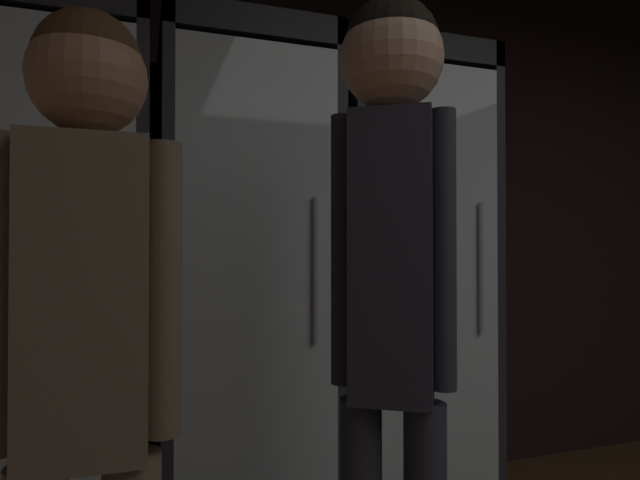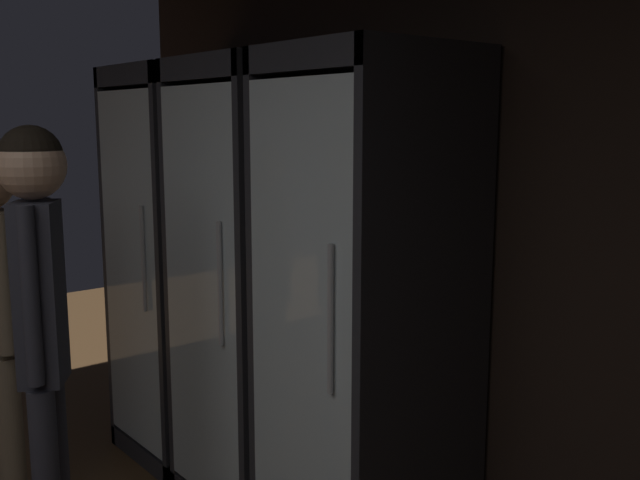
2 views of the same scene
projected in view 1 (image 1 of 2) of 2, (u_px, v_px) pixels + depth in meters
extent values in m
cube|color=black|center=(487.00, 207.00, 2.89)|extent=(6.00, 0.06, 2.80)
cube|color=#2B2B30|center=(65.00, 291.00, 2.14)|extent=(0.64, 0.04, 2.00)
cube|color=#2B2B30|center=(142.00, 295.00, 1.95)|extent=(0.04, 0.66, 2.00)
cube|color=#2B2B30|center=(55.00, 30.00, 1.87)|extent=(0.64, 0.66, 0.10)
cube|color=white|center=(64.00, 291.00, 2.11)|extent=(0.56, 0.02, 1.76)
cube|color=silver|center=(35.00, 307.00, 1.55)|extent=(0.56, 0.02, 1.76)
cylinder|color=#B2B2B7|center=(105.00, 273.00, 1.59)|extent=(0.02, 0.02, 0.50)
cylinder|color=gray|center=(34.00, 479.00, 1.84)|extent=(0.03, 0.03, 0.08)
cylinder|color=black|center=(68.00, 472.00, 1.82)|extent=(0.02, 0.02, 0.08)
cylinder|color=brown|center=(115.00, 471.00, 1.95)|extent=(0.02, 0.02, 0.07)
cube|color=silver|center=(52.00, 423.00, 1.84)|extent=(0.54, 0.58, 0.02)
cylinder|color=black|center=(30.00, 391.00, 1.84)|extent=(0.08, 0.08, 0.22)
cylinder|color=black|center=(31.00, 349.00, 1.84)|extent=(0.03, 0.03, 0.07)
cylinder|color=tan|center=(30.00, 391.00, 1.84)|extent=(0.08, 0.08, 0.06)
cylinder|color=#9EAD99|center=(72.00, 388.00, 1.87)|extent=(0.08, 0.08, 0.22)
cylinder|color=#9EAD99|center=(72.00, 347.00, 1.87)|extent=(0.03, 0.03, 0.07)
cylinder|color=#B2332D|center=(72.00, 392.00, 1.87)|extent=(0.08, 0.08, 0.06)
cylinder|color=black|center=(110.00, 385.00, 1.88)|extent=(0.07, 0.07, 0.23)
cylinder|color=black|center=(110.00, 339.00, 1.89)|extent=(0.02, 0.02, 0.09)
cylinder|color=#2D2D33|center=(110.00, 382.00, 1.88)|extent=(0.08, 0.08, 0.06)
cube|color=silver|center=(53.00, 299.00, 1.85)|extent=(0.54, 0.58, 0.02)
cylinder|color=gray|center=(56.00, 270.00, 1.88)|extent=(0.06, 0.06, 0.19)
cylinder|color=gray|center=(56.00, 234.00, 1.89)|extent=(0.02, 0.02, 0.07)
cylinder|color=beige|center=(56.00, 267.00, 1.88)|extent=(0.07, 0.07, 0.06)
cylinder|color=brown|center=(107.00, 270.00, 1.88)|extent=(0.06, 0.06, 0.19)
cylinder|color=brown|center=(108.00, 234.00, 1.89)|extent=(0.02, 0.02, 0.07)
cylinder|color=#2D2D33|center=(107.00, 277.00, 1.88)|extent=(0.07, 0.07, 0.06)
cube|color=silver|center=(54.00, 175.00, 1.86)|extent=(0.54, 0.58, 0.02)
cylinder|color=#336B38|center=(11.00, 141.00, 1.78)|extent=(0.06, 0.06, 0.19)
cylinder|color=#336B38|center=(12.00, 99.00, 1.78)|extent=(0.02, 0.02, 0.09)
cylinder|color=#2D2D33|center=(11.00, 139.00, 1.78)|extent=(0.07, 0.07, 0.06)
cylinder|color=#9EAD99|center=(94.00, 143.00, 1.89)|extent=(0.07, 0.07, 0.23)
cylinder|color=#9EAD99|center=(95.00, 97.00, 1.90)|extent=(0.02, 0.02, 0.10)
cylinder|color=tan|center=(94.00, 146.00, 1.89)|extent=(0.07, 0.07, 0.07)
cube|color=#2B2B30|center=(230.00, 287.00, 2.36)|extent=(0.64, 0.04, 2.00)
cube|color=#2B2B30|center=(164.00, 294.00, 1.97)|extent=(0.04, 0.66, 2.00)
cube|color=#2B2B30|center=(314.00, 290.00, 2.17)|extent=(0.04, 0.66, 2.00)
cube|color=#2B2B30|center=(243.00, 53.00, 2.08)|extent=(0.64, 0.66, 0.10)
cube|color=white|center=(231.00, 287.00, 2.33)|extent=(0.56, 0.02, 1.76)
cube|color=silver|center=(260.00, 300.00, 1.77)|extent=(0.56, 0.02, 1.76)
cylinder|color=#B2B2B7|center=(316.00, 270.00, 1.81)|extent=(0.02, 0.02, 0.50)
cylinder|color=#336B38|center=(192.00, 455.00, 1.97)|extent=(0.02, 0.02, 0.07)
cylinder|color=#336B38|center=(224.00, 453.00, 2.08)|extent=(0.03, 0.03, 0.08)
cylinder|color=brown|center=(255.00, 480.00, 2.12)|extent=(0.06, 0.06, 0.21)
cylinder|color=brown|center=(255.00, 443.00, 2.12)|extent=(0.02, 0.02, 0.09)
cylinder|color=#194723|center=(291.00, 451.00, 2.11)|extent=(0.02, 0.02, 0.09)
cube|color=silver|center=(242.00, 367.00, 2.07)|extent=(0.54, 0.58, 0.02)
cylinder|color=gray|center=(208.00, 339.00, 2.02)|extent=(0.08, 0.08, 0.22)
cylinder|color=gray|center=(208.00, 299.00, 2.02)|extent=(0.02, 0.02, 0.09)
cylinder|color=beige|center=(208.00, 341.00, 2.02)|extent=(0.08, 0.08, 0.08)
cylinder|color=gray|center=(274.00, 338.00, 2.14)|extent=(0.08, 0.08, 0.19)
cylinder|color=gray|center=(274.00, 306.00, 2.14)|extent=(0.03, 0.03, 0.07)
cylinder|color=#2D2D33|center=(274.00, 337.00, 2.14)|extent=(0.08, 0.08, 0.08)
cube|color=silver|center=(243.00, 220.00, 2.07)|extent=(0.54, 0.58, 0.02)
cylinder|color=#194723|center=(207.00, 193.00, 2.05)|extent=(0.07, 0.07, 0.19)
cylinder|color=#194723|center=(207.00, 155.00, 2.05)|extent=(0.03, 0.03, 0.10)
cylinder|color=beige|center=(207.00, 198.00, 2.05)|extent=(0.07, 0.07, 0.08)
cylinder|color=brown|center=(275.00, 191.00, 2.09)|extent=(0.07, 0.07, 0.21)
cylinder|color=brown|center=(276.00, 153.00, 2.09)|extent=(0.03, 0.03, 0.09)
cylinder|color=white|center=(275.00, 194.00, 2.09)|extent=(0.07, 0.07, 0.06)
cube|color=#2B2B30|center=(367.00, 283.00, 2.58)|extent=(0.64, 0.04, 2.00)
cube|color=#2B2B30|center=(332.00, 290.00, 2.19)|extent=(0.04, 0.66, 2.00)
cube|color=#2B2B30|center=(455.00, 286.00, 2.38)|extent=(0.04, 0.66, 2.00)
cube|color=#2B2B30|center=(396.00, 71.00, 2.30)|extent=(0.64, 0.66, 0.10)
cube|color=white|center=(370.00, 284.00, 2.55)|extent=(0.56, 0.02, 1.76)
cube|color=silver|center=(435.00, 294.00, 1.99)|extent=(0.56, 0.02, 1.76)
cylinder|color=#B2B2B7|center=(481.00, 267.00, 2.03)|extent=(0.02, 0.02, 0.50)
cylinder|color=#336B38|center=(368.00, 464.00, 2.24)|extent=(0.06, 0.06, 0.24)
cylinder|color=#336B38|center=(368.00, 425.00, 2.25)|extent=(0.02, 0.02, 0.10)
cylinder|color=#B2332D|center=(368.00, 464.00, 2.24)|extent=(0.07, 0.07, 0.08)
cylinder|color=brown|center=(425.00, 460.00, 2.31)|extent=(0.08, 0.08, 0.22)
cylinder|color=brown|center=(425.00, 424.00, 2.31)|extent=(0.02, 0.02, 0.09)
cylinder|color=tan|center=(425.00, 462.00, 2.31)|extent=(0.08, 0.08, 0.07)
cube|color=silver|center=(396.00, 390.00, 2.28)|extent=(0.54, 0.58, 0.02)
cylinder|color=#336B38|center=(351.00, 364.00, 2.26)|extent=(0.06, 0.06, 0.22)
cylinder|color=#336B38|center=(351.00, 331.00, 2.26)|extent=(0.02, 0.02, 0.07)
cylinder|color=beige|center=(351.00, 369.00, 2.25)|extent=(0.07, 0.07, 0.05)
cylinder|color=#336B38|center=(378.00, 362.00, 2.29)|extent=(0.06, 0.06, 0.23)
cylinder|color=#336B38|center=(378.00, 328.00, 2.29)|extent=(0.02, 0.02, 0.07)
cylinder|color=#B2332D|center=(378.00, 365.00, 2.28)|extent=(0.06, 0.06, 0.07)
cylinder|color=brown|center=(415.00, 362.00, 2.27)|extent=(0.08, 0.08, 0.23)
cylinder|color=brown|center=(415.00, 326.00, 2.27)|extent=(0.03, 0.03, 0.08)
cylinder|color=tan|center=(415.00, 368.00, 2.27)|extent=(0.08, 0.08, 0.06)
cylinder|color=black|center=(442.00, 365.00, 2.31)|extent=(0.07, 0.07, 0.18)
cylinder|color=black|center=(442.00, 336.00, 2.31)|extent=(0.02, 0.02, 0.08)
cylinder|color=#B2332D|center=(442.00, 366.00, 2.31)|extent=(0.07, 0.07, 0.06)
cube|color=silver|center=(396.00, 289.00, 2.29)|extent=(0.54, 0.58, 0.02)
cylinder|color=#194723|center=(358.00, 266.00, 2.25)|extent=(0.07, 0.07, 0.19)
cylinder|color=#194723|center=(358.00, 235.00, 2.25)|extent=(0.03, 0.03, 0.07)
cylinder|color=beige|center=(358.00, 266.00, 2.25)|extent=(0.07, 0.07, 0.07)
cylinder|color=black|center=(396.00, 264.00, 2.29)|extent=(0.07, 0.07, 0.20)
cylinder|color=black|center=(396.00, 232.00, 2.29)|extent=(0.03, 0.03, 0.08)
cylinder|color=#2D2D33|center=(396.00, 270.00, 2.29)|extent=(0.07, 0.07, 0.07)
cylinder|color=brown|center=(438.00, 266.00, 2.30)|extent=(0.08, 0.08, 0.18)
cylinder|color=brown|center=(438.00, 235.00, 2.31)|extent=(0.03, 0.03, 0.10)
cylinder|color=beige|center=(438.00, 271.00, 2.30)|extent=(0.08, 0.08, 0.05)
cube|color=silver|center=(396.00, 189.00, 2.29)|extent=(0.54, 0.58, 0.02)
cylinder|color=brown|center=(360.00, 163.00, 2.22)|extent=(0.06, 0.06, 0.19)
cylinder|color=brown|center=(360.00, 132.00, 2.22)|extent=(0.02, 0.02, 0.06)
cylinder|color=#2D2D33|center=(360.00, 165.00, 2.22)|extent=(0.07, 0.07, 0.08)
cylinder|color=gray|center=(396.00, 162.00, 2.27)|extent=(0.07, 0.07, 0.21)
cylinder|color=gray|center=(396.00, 129.00, 2.27)|extent=(0.03, 0.03, 0.07)
cylinder|color=#2D2D33|center=(396.00, 167.00, 2.27)|extent=(0.07, 0.07, 0.08)
cylinder|color=#9EAD99|center=(434.00, 167.00, 2.34)|extent=(0.07, 0.07, 0.20)
cylinder|color=#9EAD99|center=(434.00, 138.00, 2.35)|extent=(0.02, 0.02, 0.07)
cylinder|color=white|center=(434.00, 168.00, 2.34)|extent=(0.07, 0.07, 0.08)
cube|color=#72604C|center=(87.00, 298.00, 0.96)|extent=(0.22, 0.16, 0.59)
cylinder|color=#72604C|center=(3.00, 292.00, 0.92)|extent=(0.07, 0.07, 0.56)
cylinder|color=#72604C|center=(163.00, 288.00, 1.01)|extent=(0.07, 0.07, 0.56)
sphere|color=#9E7051|center=(88.00, 78.00, 0.97)|extent=(0.21, 0.21, 0.21)
sphere|color=#472D19|center=(88.00, 64.00, 0.97)|extent=(0.20, 0.20, 0.20)
cube|color=#2D2D38|center=(392.00, 256.00, 1.15)|extent=(0.22, 0.21, 0.63)
cylinder|color=#2D2D38|center=(343.00, 249.00, 1.17)|extent=(0.06, 0.06, 0.60)
cylinder|color=#2D2D38|center=(443.00, 249.00, 1.12)|extent=(0.06, 0.06, 0.60)
sphere|color=tan|center=(392.00, 59.00, 1.15)|extent=(0.23, 0.23, 0.23)
sphere|color=black|center=(392.00, 46.00, 1.15)|extent=(0.21, 0.21, 0.21)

